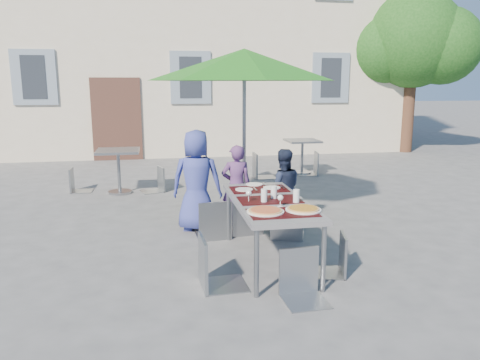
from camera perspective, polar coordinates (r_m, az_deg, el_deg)
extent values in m
plane|color=#4E4E51|center=(5.97, 0.03, -8.41)|extent=(90.00, 90.00, 0.00)
cube|color=beige|center=(17.10, -7.24, 16.50)|extent=(13.00, 8.00, 7.00)
cube|color=#462A22|center=(13.05, -14.80, 7.16)|extent=(1.30, 0.06, 2.20)
cube|color=gray|center=(13.32, -23.82, 11.39)|extent=(1.10, 0.06, 1.40)
cube|color=#262B33|center=(13.30, -23.84, 11.39)|extent=(0.60, 0.04, 1.10)
cube|color=gray|center=(13.02, -6.05, 12.31)|extent=(1.10, 0.06, 1.40)
cube|color=#262B33|center=(13.00, -6.04, 12.32)|extent=(0.60, 0.04, 1.10)
cube|color=gray|center=(13.92, 10.99, 12.13)|extent=(1.10, 0.06, 1.40)
cube|color=#262B33|center=(13.90, 11.02, 12.13)|extent=(0.60, 0.04, 1.10)
cylinder|color=#4B2F20|center=(15.04, 19.84, 8.56)|extent=(0.36, 0.36, 2.80)
sphere|color=#134311|center=(15.08, 20.36, 15.77)|extent=(2.80, 2.80, 2.80)
sphere|color=#134311|center=(14.94, 16.94, 14.88)|extent=(2.00, 2.00, 2.00)
sphere|color=#134311|center=(15.09, 23.47, 14.78)|extent=(2.20, 2.20, 2.20)
sphere|color=#134311|center=(15.74, 20.00, 17.43)|extent=(1.80, 1.80, 1.80)
cube|color=#4A494E|center=(5.34, 3.63, -2.71)|extent=(0.80, 1.85, 0.05)
cylinder|color=gray|center=(4.58, 2.02, -10.12)|extent=(0.05, 0.05, 0.70)
cylinder|color=gray|center=(4.77, 10.14, -9.43)|extent=(0.05, 0.05, 0.70)
cylinder|color=gray|center=(6.19, -1.41, -4.25)|extent=(0.05, 0.05, 0.70)
cylinder|color=gray|center=(6.33, 4.69, -3.93)|extent=(0.05, 0.05, 0.70)
cube|color=black|center=(4.82, 5.21, -3.99)|extent=(0.70, 0.42, 0.01)
cube|color=black|center=(5.33, 3.64, -2.42)|extent=(0.70, 0.42, 0.01)
cube|color=black|center=(5.86, 2.34, -1.13)|extent=(0.70, 0.42, 0.01)
cylinder|color=white|center=(4.82, 3.10, -3.85)|extent=(0.39, 0.39, 0.01)
cylinder|color=tan|center=(4.82, 3.10, -3.71)|extent=(0.35, 0.35, 0.01)
cylinder|color=#A73910|center=(4.81, 3.10, -3.62)|extent=(0.30, 0.30, 0.01)
cylinder|color=white|center=(4.92, 7.72, -3.60)|extent=(0.37, 0.37, 0.01)
cylinder|color=tan|center=(4.92, 7.73, -3.47)|extent=(0.33, 0.33, 0.01)
cylinder|color=#923F0A|center=(4.92, 7.73, -3.38)|extent=(0.29, 0.29, 0.01)
cylinder|color=silver|center=(5.22, 2.95, -1.91)|extent=(0.07, 0.07, 0.15)
cylinder|color=silver|center=(5.39, 4.14, -1.50)|extent=(0.07, 0.07, 0.15)
cylinder|color=silver|center=(5.23, 6.87, -1.97)|extent=(0.07, 0.07, 0.15)
cylinder|color=silver|center=(5.25, 1.06, -2.65)|extent=(0.06, 0.06, 0.00)
cylinder|color=silver|center=(5.24, 1.06, -2.25)|extent=(0.01, 0.01, 0.08)
sphere|color=silver|center=(5.22, 1.07, -1.61)|extent=(0.06, 0.06, 0.06)
cylinder|color=silver|center=(5.06, 4.92, -3.24)|extent=(0.06, 0.06, 0.00)
cylinder|color=silver|center=(5.05, 4.93, -2.82)|extent=(0.01, 0.01, 0.08)
sphere|color=silver|center=(5.04, 4.94, -2.16)|extent=(0.06, 0.06, 0.06)
cylinder|color=white|center=(5.81, 0.50, -1.15)|extent=(0.22, 0.22, 0.01)
cube|color=#9A9CA1|center=(5.83, 1.85, -1.11)|extent=(0.02, 0.18, 0.00)
cylinder|color=white|center=(5.92, 3.90, -0.92)|extent=(0.22, 0.22, 0.01)
cube|color=#9A9CA1|center=(5.95, 5.20, -0.89)|extent=(0.02, 0.18, 0.00)
cylinder|color=white|center=(6.10, 1.74, -0.52)|extent=(0.22, 0.22, 0.01)
cube|color=#9A9CA1|center=(6.13, 3.02, -0.49)|extent=(0.02, 0.18, 0.00)
imported|color=#364096|center=(6.57, -5.30, -0.07)|extent=(0.78, 0.60, 1.43)
imported|color=#58346B|center=(6.77, -0.45, -0.71)|extent=(0.45, 0.30, 1.19)
imported|color=#1B233C|center=(6.71, 5.20, -1.06)|extent=(0.59, 0.38, 1.15)
cube|color=gray|center=(6.34, -3.42, -2.73)|extent=(0.47, 0.47, 0.03)
cube|color=gray|center=(6.08, -3.07, -0.81)|extent=(0.44, 0.06, 0.53)
cylinder|color=gray|center=(6.62, -2.10, -4.27)|extent=(0.02, 0.02, 0.46)
cylinder|color=gray|center=(6.55, -5.35, -4.48)|extent=(0.02, 0.02, 0.46)
cylinder|color=gray|center=(6.26, -1.35, -5.19)|extent=(0.02, 0.02, 0.46)
cylinder|color=gray|center=(6.19, -4.78, -5.43)|extent=(0.02, 0.02, 0.46)
cube|color=gray|center=(6.52, 0.47, -2.36)|extent=(0.48, 0.48, 0.03)
cube|color=gray|center=(6.26, 1.00, -0.50)|extent=(0.44, 0.07, 0.52)
cylinder|color=gray|center=(6.80, 1.54, -3.84)|extent=(0.02, 0.02, 0.46)
cylinder|color=gray|center=(6.71, -1.53, -4.07)|extent=(0.02, 0.02, 0.46)
cylinder|color=gray|center=(6.46, 2.53, -4.69)|extent=(0.02, 0.02, 0.46)
cylinder|color=gray|center=(6.36, -0.69, -4.96)|extent=(0.02, 0.02, 0.46)
cube|color=gray|center=(6.35, 5.88, -2.86)|extent=(0.55, 0.55, 0.03)
cube|color=gray|center=(6.09, 5.81, -1.00)|extent=(0.42, 0.17, 0.51)
cylinder|color=gray|center=(6.58, 7.54, -4.50)|extent=(0.02, 0.02, 0.45)
cylinder|color=gray|center=(6.60, 4.33, -4.38)|extent=(0.02, 0.02, 0.45)
cylinder|color=gray|center=(6.23, 7.43, -5.44)|extent=(0.02, 0.02, 0.45)
cylinder|color=gray|center=(6.25, 4.03, -5.31)|extent=(0.02, 0.02, 0.45)
cube|color=#91979C|center=(4.78, -2.02, -7.49)|extent=(0.47, 0.47, 0.03)
cube|color=#91979C|center=(4.66, -4.63, -4.56)|extent=(0.06, 0.45, 0.54)
cylinder|color=#91979C|center=(4.73, 0.81, -10.88)|extent=(0.02, 0.02, 0.47)
cylinder|color=#91979C|center=(5.08, -0.28, -9.25)|extent=(0.02, 0.02, 0.47)
cylinder|color=#91979C|center=(4.66, -3.89, -11.28)|extent=(0.02, 0.02, 0.47)
cylinder|color=#91979C|center=(5.01, -4.63, -9.59)|extent=(0.02, 0.02, 0.47)
cube|color=gray|center=(5.19, 10.55, -7.00)|extent=(0.46, 0.46, 0.03)
cube|color=gray|center=(5.15, 12.64, -4.60)|extent=(0.11, 0.37, 0.45)
cylinder|color=gray|center=(5.39, 8.52, -8.54)|extent=(0.02, 0.02, 0.40)
cylinder|color=gray|center=(5.09, 8.85, -9.80)|extent=(0.02, 0.02, 0.40)
cylinder|color=gray|center=(5.44, 11.97, -8.51)|extent=(0.02, 0.02, 0.40)
cylinder|color=gray|center=(5.14, 12.52, -9.76)|extent=(0.02, 0.02, 0.40)
cube|color=#90959C|center=(4.49, 8.09, -9.56)|extent=(0.42, 0.42, 0.03)
cube|color=#90959C|center=(4.58, 7.31, -5.92)|extent=(0.40, 0.05, 0.48)
cylinder|color=#90959C|center=(4.37, 6.68, -13.28)|extent=(0.02, 0.02, 0.42)
cylinder|color=#90959C|center=(4.50, 10.94, -12.71)|extent=(0.02, 0.02, 0.42)
cylinder|color=#90959C|center=(4.67, 5.21, -11.56)|extent=(0.02, 0.02, 0.42)
cylinder|color=#90959C|center=(4.79, 9.22, -11.09)|extent=(0.02, 0.02, 0.42)
cylinder|color=#9A9CA1|center=(7.42, 0.49, -3.94)|extent=(0.50, 0.50, 0.10)
cylinder|color=gray|center=(7.19, 0.51, 4.81)|extent=(0.06, 0.06, 2.37)
cone|color=#1D6F18|center=(7.14, 0.53, 13.89)|extent=(2.86, 2.86, 0.46)
cylinder|color=#9A9CA1|center=(9.18, -14.41, -1.43)|extent=(0.44, 0.44, 0.04)
cylinder|color=gray|center=(9.11, -14.53, 0.82)|extent=(0.06, 0.06, 0.78)
cube|color=gray|center=(9.04, -14.66, 3.45)|extent=(0.78, 0.78, 0.04)
cube|color=gray|center=(9.46, -18.82, 1.11)|extent=(0.39, 0.39, 0.03)
cube|color=gray|center=(9.45, -20.01, 2.44)|extent=(0.03, 0.39, 0.46)
cylinder|color=gray|center=(9.31, -17.89, -0.32)|extent=(0.02, 0.02, 0.40)
cylinder|color=gray|center=(9.63, -17.61, 0.09)|extent=(0.02, 0.02, 0.40)
cylinder|color=gray|center=(9.37, -19.89, -0.38)|extent=(0.02, 0.02, 0.40)
cylinder|color=gray|center=(9.69, -19.54, 0.03)|extent=(0.02, 0.02, 0.40)
cube|color=#939A9E|center=(9.10, -10.78, 1.20)|extent=(0.49, 0.49, 0.03)
cube|color=#939A9E|center=(9.11, -9.69, 2.76)|extent=(0.14, 0.39, 0.47)
cylinder|color=#939A9E|center=(9.26, -12.03, -0.04)|extent=(0.02, 0.02, 0.42)
cylinder|color=#939A9E|center=(8.93, -11.46, -0.44)|extent=(0.02, 0.02, 0.42)
cylinder|color=#939A9E|center=(9.35, -10.02, 0.15)|extent=(0.02, 0.02, 0.42)
cylinder|color=#939A9E|center=(9.03, -9.39, -0.23)|extent=(0.02, 0.02, 0.42)
cylinder|color=#9A9CA1|center=(10.92, 7.53, 0.90)|extent=(0.44, 0.44, 0.04)
cylinder|color=gray|center=(10.86, 7.57, 2.69)|extent=(0.06, 0.06, 0.73)
cube|color=gray|center=(10.81, 7.63, 4.76)|extent=(0.73, 0.73, 0.04)
cube|color=gray|center=(10.27, 3.06, 3.00)|extent=(0.47, 0.47, 0.03)
cube|color=gray|center=(10.19, 1.86, 4.51)|extent=(0.04, 0.46, 0.55)
cylinder|color=gray|center=(10.17, 4.38, 1.44)|extent=(0.02, 0.02, 0.49)
cylinder|color=gray|center=(10.55, 3.86, 1.82)|extent=(0.02, 0.02, 0.49)
cylinder|color=gray|center=(10.08, 2.19, 1.37)|extent=(0.02, 0.02, 0.49)
cylinder|color=gray|center=(10.46, 1.74, 1.76)|extent=(0.02, 0.02, 0.49)
cube|color=#8E9499|center=(10.75, 8.24, 3.11)|extent=(0.49, 0.49, 0.03)
cube|color=#8E9499|center=(10.75, 9.36, 4.47)|extent=(0.09, 0.43, 0.52)
cylinder|color=#8E9499|center=(10.93, 7.07, 2.02)|extent=(0.02, 0.02, 0.45)
cylinder|color=#8E9499|center=(10.57, 7.38, 1.68)|extent=(0.02, 0.02, 0.45)
cylinder|color=#8E9499|center=(11.00, 8.98, 2.03)|extent=(0.02, 0.02, 0.45)
cylinder|color=#8E9499|center=(10.64, 9.36, 1.69)|extent=(0.02, 0.02, 0.45)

